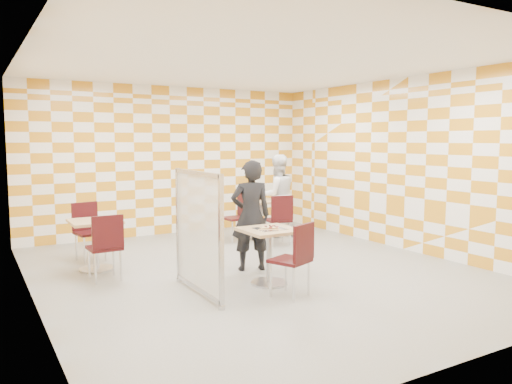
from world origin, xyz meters
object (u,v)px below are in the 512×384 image
at_px(main_table, 269,247).
at_px(chair_empty_far, 88,226).
at_px(chair_empty_near, 106,242).
at_px(second_table, 261,212).
at_px(partition, 198,232).
at_px(chair_second_side, 239,213).
at_px(man_dark, 251,216).
at_px(sport_bottle, 253,195).
at_px(chair_main_front, 296,254).
at_px(chair_second_front, 280,216).
at_px(man_white, 277,196).
at_px(soda_bottle, 261,194).
at_px(empty_table, 95,236).

distance_m(main_table, chair_empty_far, 3.18).
relative_size(chair_empty_near, chair_empty_far, 1.00).
relative_size(second_table, partition, 0.48).
height_order(chair_second_side, chair_empty_near, same).
height_order(man_dark, sport_bottle, man_dark).
bearing_deg(second_table, main_table, -118.73).
distance_m(chair_main_front, chair_second_front, 3.05).
bearing_deg(partition, chair_main_front, -36.15).
distance_m(chair_empty_far, sport_bottle, 3.23).
relative_size(man_white, soda_bottle, 7.10).
bearing_deg(chair_empty_near, man_dark, -12.50).
height_order(empty_table, man_dark, man_dark).
relative_size(main_table, partition, 0.48).
distance_m(chair_second_side, partition, 3.33).
distance_m(man_dark, soda_bottle, 2.51).
bearing_deg(soda_bottle, man_white, -15.18).
bearing_deg(chair_empty_near, chair_main_front, -45.59).
relative_size(chair_second_front, soda_bottle, 4.02).
distance_m(chair_empty_far, partition, 2.69).
height_order(chair_empty_near, man_white, man_white).
bearing_deg(man_white, main_table, 63.77).
distance_m(chair_second_front, chair_second_side, 0.84).
bearing_deg(sport_bottle, partition, -130.56).
bearing_deg(chair_second_side, partition, -127.14).
height_order(chair_second_front, soda_bottle, soda_bottle).
distance_m(man_dark, man_white, 2.64).
relative_size(main_table, chair_empty_near, 0.81).
bearing_deg(main_table, chair_empty_near, 146.96).
xyz_separation_m(second_table, chair_main_front, (-1.53, -3.41, 0.04)).
bearing_deg(sport_bottle, second_table, -49.89).
height_order(chair_empty_near, sport_bottle, sport_bottle).
height_order(second_table, man_dark, man_dark).
relative_size(empty_table, sport_bottle, 3.75).
bearing_deg(partition, chair_second_front, 38.33).
relative_size(empty_table, man_white, 0.46).
distance_m(main_table, second_table, 3.13).
xyz_separation_m(chair_main_front, sport_bottle, (1.43, 3.53, 0.29)).
relative_size(chair_main_front, chair_empty_near, 1.00).
xyz_separation_m(empty_table, chair_second_side, (2.84, 0.80, 0.04)).
bearing_deg(chair_empty_far, man_white, 2.12).
bearing_deg(chair_empty_near, sport_bottle, 27.03).
bearing_deg(chair_second_side, main_table, -110.35).
bearing_deg(soda_bottle, man_dark, -124.30).
distance_m(chair_main_front, soda_bottle, 3.86).
xyz_separation_m(chair_main_front, chair_second_side, (1.02, 3.36, 0.00)).
xyz_separation_m(main_table, man_dark, (0.15, 0.76, 0.31)).
bearing_deg(chair_second_side, chair_main_front, -106.95).
relative_size(chair_empty_near, man_white, 0.57).
distance_m(empty_table, man_dark, 2.31).
distance_m(man_white, soda_bottle, 0.33).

